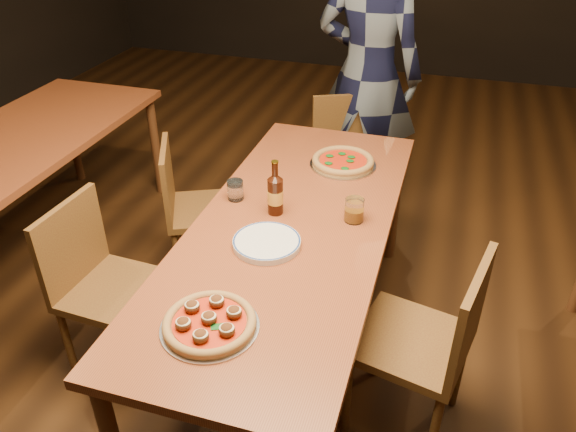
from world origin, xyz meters
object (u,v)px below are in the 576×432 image
(beer_bottle, at_px, (275,195))
(pizza_meatball, at_px, (209,322))
(table_left, at_px, (9,156))
(chair_main_e, at_px, (411,340))
(water_glass, at_px, (235,190))
(plate_stack, at_px, (267,243))
(chair_end, at_px, (350,167))
(table_main, at_px, (291,238))
(amber_glass, at_px, (354,210))
(chair_main_sw, at_px, (205,209))
(diner, at_px, (368,75))
(chair_main_nw, at_px, (116,290))
(pizza_margherita, at_px, (343,161))

(beer_bottle, bearing_deg, pizza_meatball, -88.84)
(table_left, xyz_separation_m, chair_main_e, (2.26, -0.52, -0.23))
(water_glass, bearing_deg, plate_stack, -50.36)
(chair_end, bearing_deg, beer_bottle, -120.97)
(table_main, relative_size, amber_glass, 19.60)
(chair_main_sw, height_order, amber_glass, amber_glass)
(pizza_meatball, xyz_separation_m, diner, (0.12, 2.17, 0.15))
(chair_main_sw, xyz_separation_m, amber_glass, (0.88, -0.38, 0.38))
(plate_stack, height_order, amber_glass, amber_glass)
(chair_main_nw, xyz_separation_m, amber_glass, (0.97, 0.38, 0.36))
(chair_main_sw, bearing_deg, beer_bottle, -152.27)
(table_main, xyz_separation_m, water_glass, (-0.30, 0.13, 0.12))
(table_left, distance_m, beer_bottle, 1.63)
(pizza_meatball, bearing_deg, chair_end, 86.87)
(table_main, xyz_separation_m, pizza_meatball, (-0.08, -0.67, 0.09))
(water_glass, bearing_deg, pizza_margherita, 49.86)
(chair_end, height_order, diner, diner)
(chair_end, xyz_separation_m, water_glass, (-0.32, -1.05, 0.36))
(plate_stack, xyz_separation_m, amber_glass, (0.29, 0.28, 0.04))
(pizza_meatball, bearing_deg, amber_glass, 67.52)
(chair_main_nw, distance_m, pizza_meatball, 0.83)
(table_main, height_order, chair_end, chair_end)
(pizza_meatball, height_order, plate_stack, pizza_meatball)
(chair_end, distance_m, pizza_margherita, 0.68)
(chair_end, xyz_separation_m, beer_bottle, (-0.12, -1.11, 0.40))
(diner, bearing_deg, pizza_meatball, 95.49)
(chair_main_sw, bearing_deg, water_glass, -161.49)
(table_main, distance_m, pizza_meatball, 0.68)
(pizza_margherita, xyz_separation_m, amber_glass, (0.15, -0.48, 0.03))
(beer_bottle, bearing_deg, chair_main_e, -23.84)
(table_left, xyz_separation_m, pizza_margherita, (1.79, 0.29, 0.09))
(chair_main_e, bearing_deg, plate_stack, -81.66)
(chair_main_nw, bearing_deg, diner, -20.39)
(pizza_margherita, relative_size, amber_glass, 3.25)
(chair_main_nw, relative_size, plate_stack, 3.23)
(pizza_margherita, xyz_separation_m, plate_stack, (-0.14, -0.77, -0.01))
(amber_glass, bearing_deg, chair_end, 101.61)
(table_main, relative_size, chair_main_e, 2.22)
(table_main, height_order, beer_bottle, beer_bottle)
(plate_stack, distance_m, water_glass, 0.40)
(table_left, relative_size, water_glass, 22.11)
(chair_main_sw, height_order, beer_bottle, beer_bottle)
(chair_end, height_order, pizza_margherita, chair_end)
(chair_main_nw, height_order, pizza_margherita, chair_main_nw)
(table_main, xyz_separation_m, chair_main_nw, (-0.73, -0.28, -0.24))
(chair_main_e, distance_m, amber_glass, 0.57)
(plate_stack, distance_m, amber_glass, 0.41)
(amber_glass, height_order, diner, diner)
(chair_main_sw, relative_size, amber_glass, 8.24)
(beer_bottle, bearing_deg, chair_end, 84.03)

